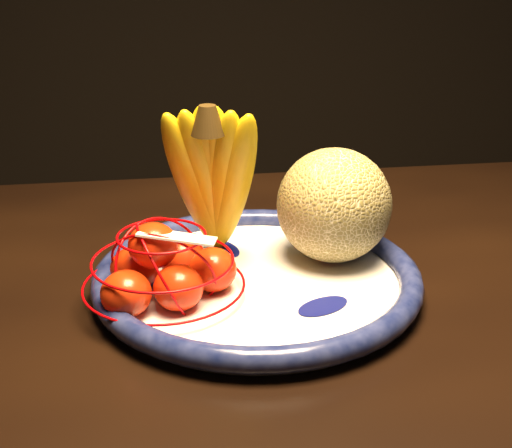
{
  "coord_description": "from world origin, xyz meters",
  "views": [
    {
      "loc": [
        -0.3,
        -0.62,
        1.06
      ],
      "look_at": [
        -0.23,
        0.04,
        0.78
      ],
      "focal_mm": 50.0,
      "sensor_mm": 36.0,
      "label": 1
    }
  ],
  "objects": [
    {
      "name": "dining_table",
      "position": [
        0.03,
        -0.01,
        0.64
      ],
      "size": [
        1.46,
        0.9,
        0.71
      ],
      "rotation": [
        0.0,
        0.0,
        0.03
      ],
      "color": "black",
      "rests_on": "ground"
    },
    {
      "name": "fruit_bowl",
      "position": [
        -0.23,
        0.03,
        0.73
      ],
      "size": [
        0.33,
        0.33,
        0.03
      ],
      "rotation": [
        0.0,
        0.0,
        -0.11
      ],
      "color": "white",
      "rests_on": "dining_table"
    },
    {
      "name": "cantaloupe",
      "position": [
        -0.14,
        0.07,
        0.79
      ],
      "size": [
        0.12,
        0.12,
        0.12
      ],
      "primitive_type": "sphere",
      "color": "olive",
      "rests_on": "fruit_bowl"
    },
    {
      "name": "banana_bunch",
      "position": [
        -0.27,
        0.08,
        0.82
      ],
      "size": [
        0.13,
        0.12,
        0.19
      ],
      "rotation": [
        0.0,
        0.0,
        -0.17
      ],
      "color": "gold",
      "rests_on": "fruit_bowl"
    },
    {
      "name": "mandarin_bag",
      "position": [
        -0.32,
        0.0,
        0.75
      ],
      "size": [
        0.2,
        0.2,
        0.1
      ],
      "rotation": [
        0.0,
        0.0,
        0.33
      ],
      "color": "#EE2501",
      "rests_on": "fruit_bowl"
    },
    {
      "name": "price_tag",
      "position": [
        -0.31,
        -0.01,
        0.8
      ],
      "size": [
        0.08,
        0.04,
        0.01
      ],
      "primitive_type": "cube",
      "rotation": [
        -0.14,
        0.1,
        -0.21
      ],
      "color": "white",
      "rests_on": "mandarin_bag"
    }
  ]
}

